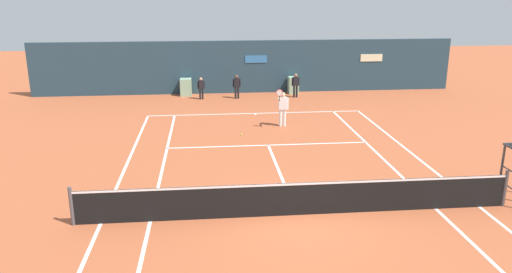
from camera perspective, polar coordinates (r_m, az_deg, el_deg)
name	(u,v)px	position (r m, az deg, el deg)	size (l,w,h in m)	color
ground_plane	(293,206)	(14.41, 4.32, -7.99)	(80.00, 80.00, 0.01)	#B25633
tennis_net	(297,198)	(13.69, 4.79, -7.05)	(12.10, 0.10, 1.07)	#4C4C51
sponsor_back_wall	(246,68)	(29.72, -1.15, 7.93)	(25.00, 1.02, 3.09)	#233D4C
player_on_baseline	(283,106)	(22.30, 3.08, 3.50)	(0.65, 0.66, 1.81)	white
ball_kid_centre_post	(296,84)	(28.56, 4.58, 6.09)	(0.46, 0.20, 1.38)	black
ball_kid_left_post	(237,85)	(28.16, -2.23, 5.94)	(0.45, 0.19, 1.35)	black
ball_kid_right_post	(201,87)	(28.12, -6.33, 5.71)	(0.41, 0.21, 1.24)	black
tennis_ball_near_service_line	(241,134)	(21.14, -1.73, 0.25)	(0.07, 0.07, 0.07)	#CCE033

